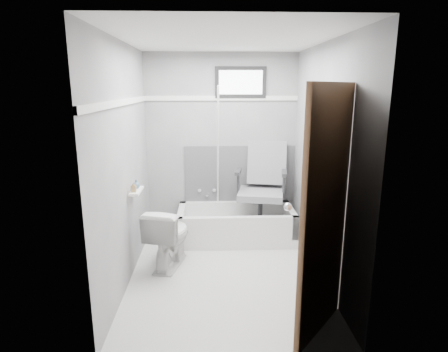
{
  "coord_description": "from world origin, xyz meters",
  "views": [
    {
      "loc": [
        -0.15,
        -3.68,
        1.97
      ],
      "look_at": [
        0.0,
        0.35,
        1.0
      ],
      "focal_mm": 30.0,
      "sensor_mm": 36.0,
      "label": 1
    }
  ],
  "objects_px": {
    "toilet": "(169,237)",
    "door": "(373,229)",
    "soap_bottle_a": "(134,187)",
    "bathtub": "(236,224)",
    "office_chair": "(261,188)",
    "soap_bottle_b": "(136,184)"
  },
  "relations": [
    {
      "from": "door",
      "to": "soap_bottle_b",
      "type": "bearing_deg",
      "value": 142.57
    },
    {
      "from": "bathtub",
      "to": "toilet",
      "type": "relative_size",
      "value": 2.16
    },
    {
      "from": "office_chair",
      "to": "door",
      "type": "height_order",
      "value": "door"
    },
    {
      "from": "soap_bottle_a",
      "to": "bathtub",
      "type": "bearing_deg",
      "value": 38.21
    },
    {
      "from": "office_chair",
      "to": "door",
      "type": "distance_m",
      "value": 2.3
    },
    {
      "from": "toilet",
      "to": "soap_bottle_b",
      "type": "xyz_separation_m",
      "value": [
        -0.32,
        -0.04,
        0.62
      ]
    },
    {
      "from": "bathtub",
      "to": "toilet",
      "type": "bearing_deg",
      "value": -138.71
    },
    {
      "from": "toilet",
      "to": "door",
      "type": "height_order",
      "value": "door"
    },
    {
      "from": "soap_bottle_a",
      "to": "soap_bottle_b",
      "type": "bearing_deg",
      "value": 90.0
    },
    {
      "from": "bathtub",
      "to": "door",
      "type": "relative_size",
      "value": 0.75
    },
    {
      "from": "toilet",
      "to": "soap_bottle_a",
      "type": "bearing_deg",
      "value": 43.54
    },
    {
      "from": "toilet",
      "to": "door",
      "type": "relative_size",
      "value": 0.35
    },
    {
      "from": "soap_bottle_a",
      "to": "soap_bottle_b",
      "type": "relative_size",
      "value": 1.14
    },
    {
      "from": "bathtub",
      "to": "office_chair",
      "type": "height_order",
      "value": "office_chair"
    },
    {
      "from": "office_chair",
      "to": "soap_bottle_a",
      "type": "height_order",
      "value": "office_chair"
    },
    {
      "from": "toilet",
      "to": "soap_bottle_a",
      "type": "xyz_separation_m",
      "value": [
        -0.32,
        -0.18,
        0.63
      ]
    },
    {
      "from": "bathtub",
      "to": "toilet",
      "type": "xyz_separation_m",
      "value": [
        -0.8,
        -0.7,
        0.13
      ]
    },
    {
      "from": "office_chair",
      "to": "toilet",
      "type": "bearing_deg",
      "value": -136.67
    },
    {
      "from": "office_chair",
      "to": "soap_bottle_b",
      "type": "xyz_separation_m",
      "value": [
        -1.44,
        -0.76,
        0.26
      ]
    },
    {
      "from": "door",
      "to": "soap_bottle_a",
      "type": "relative_size",
      "value": 18.07
    },
    {
      "from": "office_chair",
      "to": "soap_bottle_a",
      "type": "distance_m",
      "value": 1.71
    },
    {
      "from": "soap_bottle_b",
      "to": "soap_bottle_a",
      "type": "bearing_deg",
      "value": -90.0
    }
  ]
}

